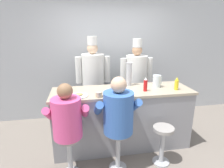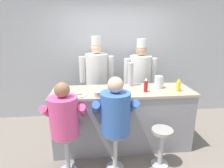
# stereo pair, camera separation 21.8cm
# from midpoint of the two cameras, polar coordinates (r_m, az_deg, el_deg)

# --- Properties ---
(ground_plane) EXTENTS (20.00, 20.00, 0.00)m
(ground_plane) POSITION_cam_midpoint_polar(r_m,az_deg,el_deg) (3.24, 6.06, -21.20)
(ground_plane) COLOR slate
(wall_back) EXTENTS (10.00, 0.06, 2.70)m
(wall_back) POSITION_cam_midpoint_polar(r_m,az_deg,el_deg) (4.25, 2.08, 8.03)
(wall_back) COLOR #B2B7BC
(wall_back) RESTS_ON ground_plane
(diner_counter) EXTENTS (2.30, 0.69, 1.02)m
(diner_counter) POSITION_cam_midpoint_polar(r_m,az_deg,el_deg) (3.26, 5.09, -10.37)
(diner_counter) COLOR gray
(diner_counter) RESTS_ON ground_plane
(ketchup_bottle_red) EXTENTS (0.06, 0.06, 0.23)m
(ketchup_bottle_red) POSITION_cam_midpoint_polar(r_m,az_deg,el_deg) (3.01, 12.33, -0.39)
(ketchup_bottle_red) COLOR red
(ketchup_bottle_red) RESTS_ON diner_counter
(mustard_bottle_yellow) EXTENTS (0.06, 0.06, 0.21)m
(mustard_bottle_yellow) POSITION_cam_midpoint_polar(r_m,az_deg,el_deg) (3.19, 21.45, -0.40)
(mustard_bottle_yellow) COLOR yellow
(mustard_bottle_yellow) RESTS_ON diner_counter
(hot_sauce_bottle_orange) EXTENTS (0.03, 0.03, 0.14)m
(hot_sauce_bottle_orange) POSITION_cam_midpoint_polar(r_m,az_deg,el_deg) (3.31, 21.47, -0.34)
(hot_sauce_bottle_orange) COLOR orange
(hot_sauce_bottle_orange) RESTS_ON diner_counter
(water_pitcher_clear) EXTENTS (0.16, 0.14, 0.21)m
(water_pitcher_clear) POSITION_cam_midpoint_polar(r_m,az_deg,el_deg) (3.25, 15.84, 0.53)
(water_pitcher_clear) COLOR silver
(water_pitcher_clear) RESTS_ON diner_counter
(breakfast_plate) EXTENTS (0.28, 0.28, 0.05)m
(breakfast_plate) POSITION_cam_midpoint_polar(r_m,az_deg,el_deg) (2.83, -8.15, -3.22)
(breakfast_plate) COLOR white
(breakfast_plate) RESTS_ON diner_counter
(cereal_bowl) EXTENTS (0.16, 0.16, 0.05)m
(cereal_bowl) POSITION_cam_midpoint_polar(r_m,az_deg,el_deg) (2.81, 2.71, -3.02)
(cereal_bowl) COLOR white
(cereal_bowl) RESTS_ON diner_counter
(coffee_mug_tan) EXTENTS (0.14, 0.09, 0.08)m
(coffee_mug_tan) POSITION_cam_midpoint_polar(r_m,az_deg,el_deg) (2.75, -2.13, -3.16)
(coffee_mug_tan) COLOR beige
(coffee_mug_tan) RESTS_ON diner_counter
(cup_stack_steel) EXTENTS (0.11, 0.11, 0.41)m
(cup_stack_steel) POSITION_cam_midpoint_polar(r_m,az_deg,el_deg) (3.26, 7.56, 2.91)
(cup_stack_steel) COLOR #B7BABF
(cup_stack_steel) RESTS_ON diner_counter
(diner_seated_pink) EXTENTS (0.58, 0.57, 1.34)m
(diner_seated_pink) POSITION_cam_midpoint_polar(r_m,az_deg,el_deg) (2.59, -11.88, -10.20)
(diner_seated_pink) COLOR #B2B5BA
(diner_seated_pink) RESTS_ON ground_plane
(diner_seated_blue) EXTENTS (0.62, 0.61, 1.39)m
(diner_seated_blue) POSITION_cam_midpoint_polar(r_m,az_deg,el_deg) (2.60, 3.35, -9.23)
(diner_seated_blue) COLOR #B2B5BA
(diner_seated_blue) RESTS_ON ground_plane
(empty_stool_round) EXTENTS (0.30, 0.30, 0.60)m
(empty_stool_round) POSITION_cam_midpoint_polar(r_m,az_deg,el_deg) (2.96, 16.96, -16.41)
(empty_stool_round) COLOR #B2B5BA
(empty_stool_round) RESTS_ON ground_plane
(cook_in_whites_near) EXTENTS (0.72, 0.46, 1.84)m
(cook_in_whites_near) POSITION_cam_midpoint_polar(r_m,az_deg,el_deg) (3.95, -3.05, 2.31)
(cook_in_whites_near) COLOR #232328
(cook_in_whites_near) RESTS_ON ground_plane
(cook_in_whites_far) EXTENTS (0.70, 0.45, 1.78)m
(cook_in_whites_far) POSITION_cam_midpoint_polar(r_m,az_deg,el_deg) (4.02, 10.09, 1.89)
(cook_in_whites_far) COLOR #232328
(cook_in_whites_far) RESTS_ON ground_plane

